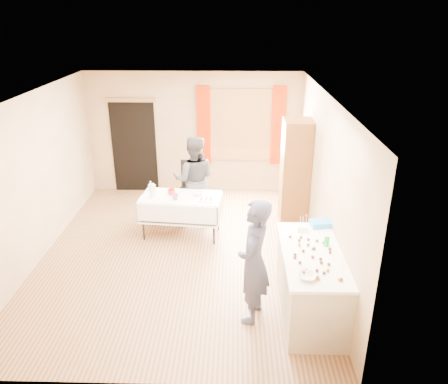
{
  "coord_description": "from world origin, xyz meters",
  "views": [
    {
      "loc": [
        0.87,
        -6.29,
        3.76
      ],
      "look_at": [
        0.71,
        0.0,
        1.11
      ],
      "focal_mm": 35.0,
      "sensor_mm": 36.0,
      "label": 1
    }
  ],
  "objects_px": {
    "cabinet": "(295,172)",
    "woman": "(194,179)",
    "counter": "(311,283)",
    "girl": "(254,262)",
    "party_table": "(181,212)",
    "chair": "(189,199)"
  },
  "relations": [
    {
      "from": "cabinet",
      "to": "girl",
      "type": "relative_size",
      "value": 1.17
    },
    {
      "from": "party_table",
      "to": "chair",
      "type": "height_order",
      "value": "chair"
    },
    {
      "from": "cabinet",
      "to": "woman",
      "type": "height_order",
      "value": "cabinet"
    },
    {
      "from": "party_table",
      "to": "chair",
      "type": "relative_size",
      "value": 1.41
    },
    {
      "from": "cabinet",
      "to": "chair",
      "type": "height_order",
      "value": "cabinet"
    },
    {
      "from": "counter",
      "to": "woman",
      "type": "bearing_deg",
      "value": 122.71
    },
    {
      "from": "cabinet",
      "to": "woman",
      "type": "distance_m",
      "value": 1.87
    },
    {
      "from": "woman",
      "to": "party_table",
      "type": "bearing_deg",
      "value": 74.0
    },
    {
      "from": "party_table",
      "to": "chair",
      "type": "xyz_separation_m",
      "value": [
        0.04,
        0.89,
        -0.14
      ]
    },
    {
      "from": "girl",
      "to": "cabinet",
      "type": "bearing_deg",
      "value": 178.26
    },
    {
      "from": "woman",
      "to": "girl",
      "type": "bearing_deg",
      "value": 109.65
    },
    {
      "from": "woman",
      "to": "chair",
      "type": "bearing_deg",
      "value": -61.03
    },
    {
      "from": "party_table",
      "to": "woman",
      "type": "xyz_separation_m",
      "value": [
        0.18,
        0.62,
        0.38
      ]
    },
    {
      "from": "chair",
      "to": "woman",
      "type": "xyz_separation_m",
      "value": [
        0.15,
        -0.27,
        0.51
      ]
    },
    {
      "from": "cabinet",
      "to": "counter",
      "type": "relative_size",
      "value": 1.17
    },
    {
      "from": "party_table",
      "to": "woman",
      "type": "relative_size",
      "value": 0.89
    },
    {
      "from": "girl",
      "to": "woman",
      "type": "distance_m",
      "value": 3.05
    },
    {
      "from": "chair",
      "to": "girl",
      "type": "bearing_deg",
      "value": -51.33
    },
    {
      "from": "cabinet",
      "to": "chair",
      "type": "bearing_deg",
      "value": 172.38
    },
    {
      "from": "party_table",
      "to": "girl",
      "type": "relative_size",
      "value": 0.87
    },
    {
      "from": "counter",
      "to": "party_table",
      "type": "height_order",
      "value": "counter"
    },
    {
      "from": "counter",
      "to": "girl",
      "type": "bearing_deg",
      "value": -170.51
    }
  ]
}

